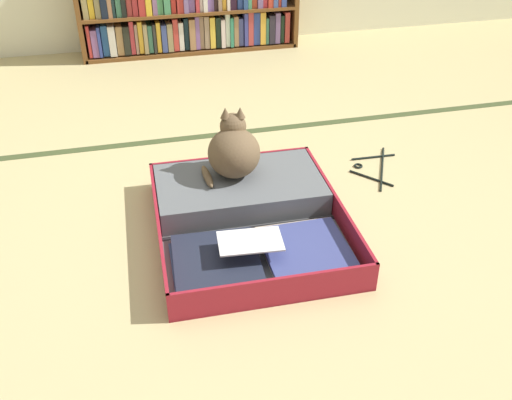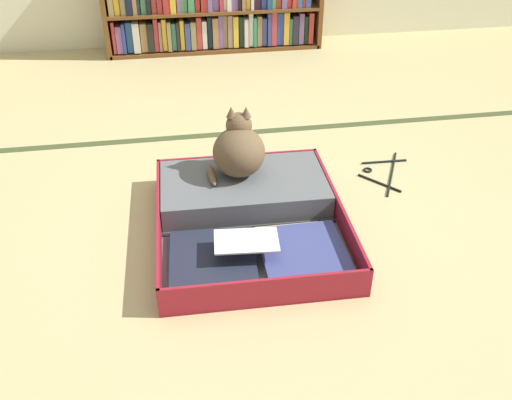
{
  "view_description": "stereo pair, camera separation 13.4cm",
  "coord_description": "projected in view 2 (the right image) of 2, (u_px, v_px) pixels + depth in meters",
  "views": [
    {
      "loc": [
        -0.42,
        -1.67,
        1.35
      ],
      "look_at": [
        0.0,
        0.07,
        0.16
      ],
      "focal_mm": 40.25,
      "sensor_mm": 36.0,
      "label": 1
    },
    {
      "loc": [
        -0.29,
        -1.69,
        1.35
      ],
      "look_at": [
        0.0,
        0.07,
        0.16
      ],
      "focal_mm": 40.25,
      "sensor_mm": 36.0,
      "label": 2
    }
  ],
  "objects": [
    {
      "name": "black_cat",
      "position": [
        239.0,
        150.0,
        2.35
      ],
      "size": [
        0.26,
        0.26,
        0.28
      ],
      "color": "brown",
      "rests_on": "open_suitcase"
    },
    {
      "name": "open_suitcase",
      "position": [
        248.0,
        209.0,
        2.3
      ],
      "size": [
        0.73,
        0.86,
        0.12
      ],
      "color": "maroon",
      "rests_on": "ground_plane"
    },
    {
      "name": "clothes_hanger",
      "position": [
        384.0,
        172.0,
        2.62
      ],
      "size": [
        0.27,
        0.36,
        0.01
      ],
      "color": "black",
      "rests_on": "ground_plane"
    },
    {
      "name": "tatami_border",
      "position": [
        228.0,
        134.0,
        2.95
      ],
      "size": [
        4.8,
        0.05,
        0.0
      ],
      "color": "#3C4927",
      "rests_on": "ground_plane"
    },
    {
      "name": "ground_plane",
      "position": [
        258.0,
        245.0,
        2.18
      ],
      "size": [
        10.0,
        10.0,
        0.0
      ],
      "primitive_type": "plane",
      "color": "tan"
    }
  ]
}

